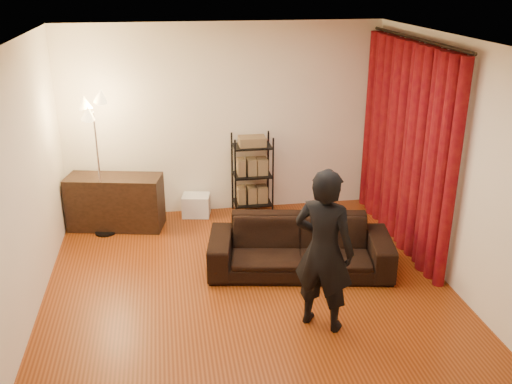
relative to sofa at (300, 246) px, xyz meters
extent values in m
plane|color=brown|center=(-0.65, -0.48, -0.31)|extent=(5.00, 5.00, 0.00)
plane|color=white|center=(-0.65, -0.48, 2.39)|extent=(5.00, 5.00, 0.00)
plane|color=white|center=(-0.65, 2.02, 1.04)|extent=(5.00, 0.00, 5.00)
plane|color=white|center=(-0.65, -2.98, 1.04)|extent=(5.00, 0.00, 5.00)
plane|color=white|center=(-2.90, -0.48, 1.04)|extent=(0.00, 5.00, 5.00)
plane|color=white|center=(1.60, -0.48, 1.04)|extent=(0.00, 5.00, 5.00)
cylinder|color=black|center=(1.50, 0.64, 2.27)|extent=(0.04, 2.65, 0.04)
imported|color=black|center=(0.00, 0.00, 0.00)|extent=(2.23, 1.19, 0.62)
imported|color=black|center=(-0.05, -1.12, 0.52)|extent=(0.72, 0.68, 1.66)
cube|color=black|center=(-2.21, 1.60, 0.06)|extent=(1.34, 0.73, 0.74)
camera|label=1|loc=(-1.49, -5.82, 3.02)|focal=40.00mm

